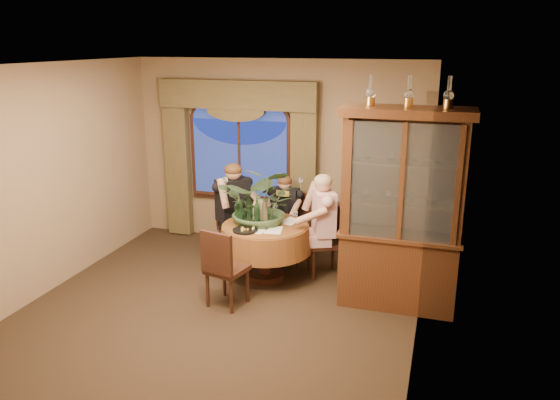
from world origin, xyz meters
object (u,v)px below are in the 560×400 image
(oil_lamp_left, at_px, (371,90))
(wine_bottle_3, at_px, (237,211))
(olive_bowl, at_px, (270,224))
(wine_bottle_4, at_px, (255,210))
(dining_table, at_px, (265,252))
(china_cabinet, at_px, (401,211))
(person_pink, at_px, (324,226))
(wine_bottle_2, at_px, (257,212))
(chair_back_right, at_px, (294,228))
(centerpiece_plant, at_px, (262,173))
(oil_lamp_center, at_px, (409,91))
(person_back, at_px, (233,212))
(oil_lamp_right, at_px, (449,92))
(wine_bottle_0, at_px, (241,211))
(chair_front_left, at_px, (227,267))
(wine_bottle_5, at_px, (239,209))
(chair_back, at_px, (236,227))
(stoneware_vase, at_px, (262,211))
(wine_bottle_1, at_px, (249,207))
(person_scarf, at_px, (285,216))
(chair_right, at_px, (324,241))

(oil_lamp_left, xyz_separation_m, wine_bottle_3, (-1.69, 0.22, -1.61))
(olive_bowl, bearing_deg, wine_bottle_4, 155.62)
(dining_table, relative_size, olive_bowl, 7.58)
(china_cabinet, height_order, wine_bottle_4, china_cabinet)
(person_pink, distance_m, wine_bottle_2, 0.90)
(chair_back_right, distance_m, centerpiece_plant, 1.15)
(oil_lamp_center, height_order, person_pink, oil_lamp_center)
(person_back, relative_size, centerpiece_plant, 1.21)
(oil_lamp_right, distance_m, wine_bottle_0, 2.95)
(wine_bottle_2, bearing_deg, wine_bottle_3, -175.55)
(person_pink, height_order, wine_bottle_2, person_pink)
(chair_front_left, distance_m, wine_bottle_0, 0.93)
(oil_lamp_left, relative_size, wine_bottle_0, 1.03)
(wine_bottle_2, bearing_deg, wine_bottle_5, 163.66)
(centerpiece_plant, distance_m, olive_bowl, 0.67)
(person_pink, relative_size, wine_bottle_2, 4.26)
(china_cabinet, distance_m, oil_lamp_left, 1.41)
(chair_back, relative_size, wine_bottle_5, 2.91)
(dining_table, height_order, wine_bottle_5, wine_bottle_5)
(stoneware_vase, height_order, wine_bottle_4, wine_bottle_4)
(oil_lamp_center, bearing_deg, person_pink, 150.84)
(oil_lamp_right, height_order, person_pink, oil_lamp_right)
(chair_front_left, xyz_separation_m, wine_bottle_1, (-0.09, 1.00, 0.44))
(stoneware_vase, height_order, wine_bottle_1, wine_bottle_1)
(person_pink, bearing_deg, wine_bottle_3, 84.78)
(wine_bottle_3, bearing_deg, person_back, 117.28)
(dining_table, bearing_deg, oil_lamp_center, -8.80)
(oil_lamp_center, bearing_deg, person_scarf, 147.66)
(wine_bottle_2, xyz_separation_m, wine_bottle_5, (-0.27, 0.08, 0.00))
(person_scarf, height_order, wine_bottle_2, person_scarf)
(person_scarf, relative_size, centerpiece_plant, 1.03)
(wine_bottle_3, bearing_deg, oil_lamp_center, -6.05)
(wine_bottle_1, bearing_deg, centerpiece_plant, -12.81)
(dining_table, bearing_deg, wine_bottle_1, 151.45)
(oil_lamp_right, xyz_separation_m, chair_right, (-1.43, 0.60, -2.04))
(oil_lamp_center, xyz_separation_m, person_pink, (-1.02, 0.57, -1.82))
(person_pink, height_order, olive_bowl, person_pink)
(chair_front_left, relative_size, wine_bottle_1, 2.91)
(person_back, relative_size, wine_bottle_3, 4.34)
(chair_back, bearing_deg, person_back, 25.56)
(oil_lamp_left, relative_size, chair_back_right, 0.35)
(china_cabinet, relative_size, oil_lamp_center, 6.92)
(person_back, xyz_separation_m, stoneware_vase, (0.55, -0.34, 0.18))
(chair_back_right, bearing_deg, centerpiece_plant, 82.18)
(olive_bowl, bearing_deg, china_cabinet, -8.10)
(person_pink, height_order, wine_bottle_5, person_pink)
(person_pink, relative_size, wine_bottle_4, 4.26)
(wine_bottle_4, xyz_separation_m, wine_bottle_5, (-0.22, -0.02, 0.00))
(stoneware_vase, bearing_deg, person_back, 148.21)
(chair_right, height_order, chair_back_right, same)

